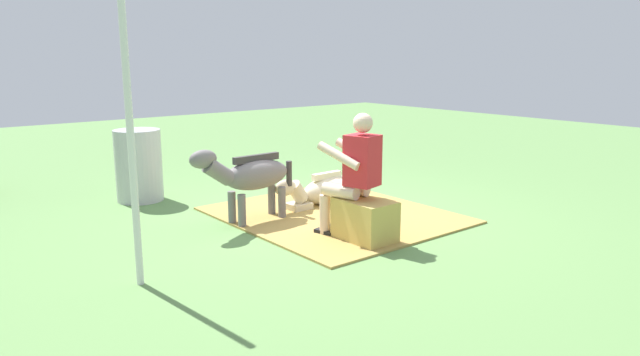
{
  "coord_description": "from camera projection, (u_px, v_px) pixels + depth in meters",
  "views": [
    {
      "loc": [
        -5.12,
        4.17,
        1.89
      ],
      "look_at": [
        -0.25,
        0.23,
        0.55
      ],
      "focal_mm": 32.44,
      "sensor_mm": 36.0,
      "label": 1
    }
  ],
  "objects": [
    {
      "name": "ground_plane",
      "position": [
        322.0,
        217.0,
        6.85
      ],
      "size": [
        24.0,
        24.0,
        0.0
      ],
      "primitive_type": "plane",
      "color": "#608C4C"
    },
    {
      "name": "hay_patch",
      "position": [
        334.0,
        215.0,
        6.91
      ],
      "size": [
        2.67,
        2.34,
        0.02
      ],
      "primitive_type": "cube",
      "color": "#AD8C47",
      "rests_on": "ground"
    },
    {
      "name": "hay_bale",
      "position": [
        365.0,
        221.0,
        5.93
      ],
      "size": [
        0.62,
        0.41,
        0.44
      ],
      "primitive_type": "cube",
      "color": "tan",
      "rests_on": "ground"
    },
    {
      "name": "person_seated",
      "position": [
        353.0,
        171.0,
        5.93
      ],
      "size": [
        0.71,
        0.52,
        1.32
      ],
      "color": "beige",
      "rests_on": "ground"
    },
    {
      "name": "pony_standing",
      "position": [
        250.0,
        176.0,
        6.51
      ],
      "size": [
        0.36,
        1.35,
        0.91
      ],
      "color": "slate",
      "rests_on": "ground"
    },
    {
      "name": "pony_lying",
      "position": [
        325.0,
        190.0,
        7.39
      ],
      "size": [
        0.43,
        1.34,
        0.42
      ],
      "color": "beige",
      "rests_on": "ground"
    },
    {
      "name": "water_barrel",
      "position": [
        139.0,
        165.0,
        7.57
      ],
      "size": [
        0.6,
        0.6,
        0.94
      ],
      "primitive_type": "cylinder",
      "color": "#B2B2B7",
      "rests_on": "ground"
    },
    {
      "name": "tent_pole_left",
      "position": [
        131.0,
        147.0,
        4.62
      ],
      "size": [
        0.06,
        0.06,
        2.33
      ],
      "primitive_type": "cylinder",
      "color": "silver",
      "rests_on": "ground"
    }
  ]
}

